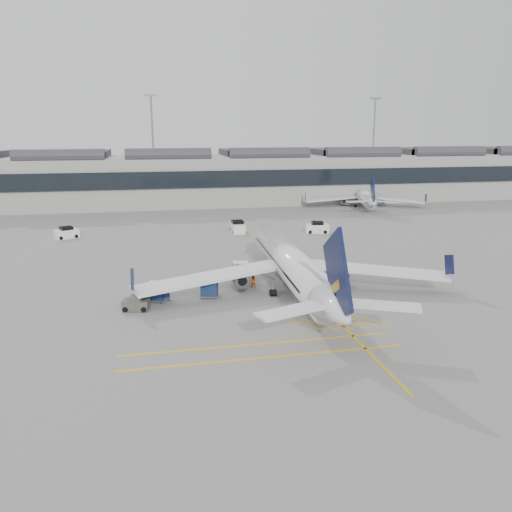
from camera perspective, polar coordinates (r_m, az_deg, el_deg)
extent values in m
plane|color=gray|center=(49.42, -4.37, -5.56)|extent=(220.00, 220.00, 0.00)
cube|color=#9E9E99|center=(118.85, -9.02, 8.57)|extent=(200.00, 20.00, 11.00)
cube|color=black|center=(108.61, -8.75, 8.60)|extent=(200.00, 0.50, 3.60)
cube|color=#38383D|center=(118.43, -9.13, 11.56)|extent=(200.00, 18.00, 1.40)
cylinder|color=slate|center=(132.26, -11.67, 12.04)|extent=(0.44, 0.44, 25.00)
cube|color=slate|center=(132.47, -11.95, 17.53)|extent=(3.00, 0.60, 0.50)
cylinder|color=slate|center=(145.55, 13.23, 12.12)|extent=(0.44, 0.44, 25.00)
cube|color=slate|center=(145.75, 13.53, 17.11)|extent=(3.00, 0.60, 0.50)
cube|color=gold|center=(60.67, 3.79, -1.79)|extent=(0.25, 60.00, 0.01)
cylinder|color=white|center=(53.53, 3.93, -0.75)|extent=(4.62, 27.78, 3.47)
cone|color=white|center=(68.48, 0.94, 2.57)|extent=(3.62, 3.83, 3.47)
cone|color=white|center=(38.70, 9.39, -6.22)|extent=(3.65, 4.57, 3.47)
cube|color=white|center=(51.17, -5.32, -2.44)|extent=(15.99, 7.41, 0.32)
cube|color=white|center=(55.13, 13.15, -1.55)|extent=(15.85, 8.57, 0.32)
cylinder|color=slate|center=(53.43, -1.80, -2.39)|extent=(2.07, 3.40, 1.94)
cylinder|color=slate|center=(55.79, 9.16, -1.85)|extent=(2.07, 3.40, 1.94)
cube|color=#0B1134|center=(38.40, 9.29, -2.32)|extent=(0.57, 7.02, 7.72)
cylinder|color=black|center=(64.22, 1.74, -0.61)|extent=(0.28, 0.60, 0.59)
cylinder|color=black|center=(51.62, 1.97, -4.22)|extent=(0.68, 0.76, 0.74)
cylinder|color=black|center=(52.68, 6.91, -3.94)|extent=(0.68, 0.76, 0.74)
cylinder|color=white|center=(116.30, 12.15, 6.75)|extent=(8.72, 22.40, 2.82)
cone|color=white|center=(128.82, 11.35, 7.48)|extent=(3.51, 3.64, 2.82)
cone|color=white|center=(103.49, 13.17, 5.99)|extent=(3.67, 4.22, 2.82)
cube|color=white|center=(114.46, 8.66, 6.45)|extent=(12.83, 3.24, 0.26)
cube|color=white|center=(116.53, 15.69, 6.23)|extent=(12.10, 9.28, 0.26)
cylinder|color=slate|center=(116.27, 9.96, 6.26)|extent=(2.24, 3.02, 1.57)
cylinder|color=slate|center=(117.52, 14.20, 6.12)|extent=(2.24, 3.02, 1.57)
cube|color=#0B1134|center=(103.67, 13.19, 7.17)|extent=(1.74, 5.55, 6.27)
cylinder|color=black|center=(125.02, 11.54, 6.30)|extent=(0.33, 0.52, 0.48)
cylinder|color=black|center=(114.47, 11.29, 5.64)|extent=(0.67, 0.72, 0.60)
cylinder|color=black|center=(115.02, 13.15, 5.59)|extent=(0.67, 0.72, 0.60)
cube|color=silver|center=(60.55, 4.86, -1.49)|extent=(4.38, 2.77, 0.75)
cube|color=black|center=(60.32, 5.89, -0.73)|extent=(3.83, 2.23, 1.59)
cube|color=silver|center=(60.38, 3.75, -0.77)|extent=(1.34, 1.62, 0.97)
cylinder|color=black|center=(59.90, 3.40, -1.77)|extent=(0.51, 0.33, 0.47)
cylinder|color=black|center=(61.35, 3.46, -1.39)|extent=(0.51, 0.33, 0.47)
cylinder|color=black|center=(59.86, 6.28, -1.84)|extent=(0.51, 0.33, 0.47)
cylinder|color=black|center=(61.30, 6.27, -1.46)|extent=(0.51, 0.33, 0.47)
cube|color=gray|center=(51.59, -5.33, -4.50)|extent=(2.13, 1.90, 0.13)
cube|color=navy|center=(51.32, -5.35, -3.59)|extent=(1.96, 1.80, 1.55)
cube|color=silver|center=(51.08, -5.38, -2.72)|extent=(2.02, 1.87, 0.11)
cylinder|color=black|center=(51.16, -6.25, -4.77)|extent=(0.25, 0.16, 0.24)
cylinder|color=black|center=(52.27, -6.06, -4.35)|extent=(0.25, 0.16, 0.24)
cylinder|color=black|center=(50.96, -4.58, -4.80)|extent=(0.25, 0.16, 0.24)
cylinder|color=black|center=(52.07, -4.43, -4.39)|extent=(0.25, 0.16, 0.24)
cube|color=gray|center=(57.68, -1.79, -2.42)|extent=(1.99, 1.68, 0.13)
cube|color=navy|center=(57.44, -1.80, -1.57)|extent=(1.82, 1.61, 1.61)
cube|color=silver|center=(57.22, -1.80, -0.76)|extent=(1.88, 1.67, 0.11)
cylinder|color=black|center=(57.05, -2.50, -2.69)|extent=(0.25, 0.13, 0.24)
cylinder|color=black|center=(58.22, -2.61, -2.35)|extent=(0.25, 0.13, 0.24)
cylinder|color=black|center=(57.20, -0.95, -2.63)|extent=(0.25, 0.13, 0.24)
cylinder|color=black|center=(58.36, -1.09, -2.29)|extent=(0.25, 0.13, 0.24)
cube|color=gray|center=(51.19, -11.28, -4.86)|extent=(2.28, 2.13, 0.13)
cube|color=navy|center=(50.93, -11.33, -3.95)|extent=(2.11, 2.01, 1.55)
cube|color=silver|center=(50.68, -11.37, -3.08)|extent=(2.18, 2.08, 0.11)
cylinder|color=black|center=(51.02, -12.32, -5.07)|extent=(0.26, 0.20, 0.24)
cylinder|color=black|center=(52.02, -11.77, -4.67)|extent=(0.26, 0.20, 0.24)
cylinder|color=black|center=(50.41, -10.77, -5.23)|extent=(0.26, 0.20, 0.24)
cylinder|color=black|center=(51.43, -10.25, -4.81)|extent=(0.26, 0.20, 0.24)
cube|color=gray|center=(51.34, -10.72, -4.82)|extent=(1.74, 1.54, 0.11)
cube|color=navy|center=(51.12, -10.75, -4.07)|extent=(1.60, 1.47, 1.28)
cube|color=silver|center=(50.92, -10.79, -3.36)|extent=(1.66, 1.52, 0.09)
cylinder|color=black|center=(50.78, -11.25, -5.14)|extent=(0.21, 0.13, 0.19)
cylinder|color=black|center=(51.67, -11.51, -4.81)|extent=(0.21, 0.13, 0.19)
cylinder|color=black|center=(51.06, -9.90, -4.96)|extent=(0.21, 0.13, 0.19)
cylinder|color=black|center=(51.95, -10.19, -4.64)|extent=(0.21, 0.13, 0.19)
imported|color=#FB500D|center=(59.13, 0.79, -1.25)|extent=(0.80, 0.80, 1.88)
imported|color=#F44B0C|center=(54.28, -0.40, -2.82)|extent=(0.90, 0.77, 1.59)
cube|color=#4B4E42|center=(49.05, -13.54, -5.42)|extent=(2.68, 1.94, 0.97)
cube|color=#4B4E42|center=(48.86, -13.58, -4.77)|extent=(1.39, 1.39, 0.49)
cylinder|color=black|center=(48.78, -14.70, -5.93)|extent=(0.58, 0.35, 0.54)
cylinder|color=black|center=(49.92, -14.33, -5.43)|extent=(0.58, 0.35, 0.54)
cylinder|color=black|center=(48.35, -12.69, -5.98)|extent=(0.58, 0.35, 0.54)
cylinder|color=black|center=(49.51, -12.36, -5.48)|extent=(0.58, 0.35, 0.54)
cone|color=#F24C0A|center=(69.94, -1.12, 0.59)|extent=(0.36, 0.36, 0.50)
cone|color=#F24C0A|center=(54.70, 8.77, -3.44)|extent=(0.38, 0.38, 0.52)
cube|color=white|center=(84.90, -20.82, 2.38)|extent=(4.04, 3.27, 1.40)
cube|color=black|center=(84.74, -20.87, 2.95)|extent=(2.39, 2.34, 0.60)
cylinder|color=black|center=(83.86, -21.40, 1.92)|extent=(0.64, 0.47, 0.60)
cylinder|color=black|center=(85.37, -21.74, 2.09)|extent=(0.64, 0.47, 0.60)
cylinder|color=black|center=(84.60, -19.86, 2.15)|extent=(0.64, 0.47, 0.60)
cylinder|color=black|center=(86.09, -20.22, 2.31)|extent=(0.64, 0.47, 0.60)
cube|color=white|center=(83.95, -2.13, 3.23)|extent=(2.04, 4.00, 1.55)
cube|color=black|center=(83.78, -2.13, 3.86)|extent=(1.90, 2.01, 0.66)
cylinder|color=black|center=(82.92, -1.36, 2.79)|extent=(0.25, 0.67, 0.66)
cylinder|color=black|center=(82.60, -2.56, 2.73)|extent=(0.25, 0.67, 0.66)
cylinder|color=black|center=(85.47, -1.70, 3.13)|extent=(0.25, 0.67, 0.66)
cylinder|color=black|center=(85.17, -2.87, 3.07)|extent=(0.25, 0.67, 0.66)
cube|color=white|center=(84.14, 6.99, 3.13)|extent=(4.04, 2.52, 1.47)
cube|color=black|center=(83.98, 7.01, 3.73)|extent=(2.17, 2.08, 0.63)
cylinder|color=black|center=(83.23, 6.21, 2.74)|extent=(0.66, 0.34, 0.63)
cylinder|color=black|center=(84.86, 6.06, 2.96)|extent=(0.66, 0.34, 0.63)
cylinder|color=black|center=(83.61, 7.92, 2.74)|extent=(0.66, 0.34, 0.63)
cylinder|color=black|center=(85.23, 7.74, 2.96)|extent=(0.66, 0.34, 0.63)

